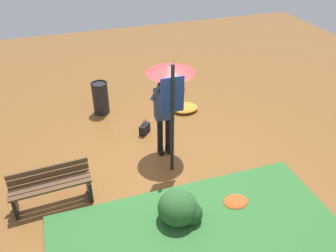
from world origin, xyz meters
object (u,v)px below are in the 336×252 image
handbag (145,129)px  trash_bin (101,98)px  info_sign_post (172,108)px  person_with_umbrella (167,87)px  park_bench (51,186)px

handbag → trash_bin: trash_bin is taller
info_sign_post → handbag: 1.95m
person_with_umbrella → handbag: 1.66m
person_with_umbrella → handbag: bearing=110.7°
info_sign_post → handbag: (-0.18, 1.43, -1.32)m
info_sign_post → park_bench: (-2.34, -0.24, -1.04)m
person_with_umbrella → info_sign_post: (-0.12, -0.63, -0.11)m
person_with_umbrella → info_sign_post: 0.65m
handbag → park_bench: 2.74m
info_sign_post → trash_bin: (-0.97, 2.72, -1.03)m
person_with_umbrella → handbag: (-0.30, 0.80, -1.42)m
person_with_umbrella → info_sign_post: bearing=-100.4°
trash_bin → info_sign_post: bearing=-70.3°
person_with_umbrella → park_bench: person_with_umbrella is taller
person_with_umbrella → trash_bin: bearing=117.6°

